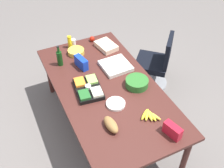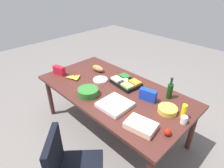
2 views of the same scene
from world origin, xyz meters
TOP-DOWN VIEW (x-y plane):
  - ground_plane at (0.00, 0.00)m, footprint 10.00×10.00m
  - conference_table at (0.00, 0.00)m, footprint 2.24×1.17m
  - wine_bottle at (-0.67, -0.38)m, footprint 0.08×0.08m
  - apple_red at (-1.01, 0.22)m, footprint 0.09×0.09m
  - salad_bowl at (0.13, 0.34)m, footprint 0.30×0.30m
  - bread_loaf at (0.58, -0.22)m, footprint 0.25×0.12m
  - banana_bunch at (0.63, 0.22)m, footprint 0.22×0.21m
  - mustard_bottle at (-0.99, -0.12)m, footprint 0.06×0.06m
  - veggie_tray at (-0.04, -0.23)m, footprint 0.45×0.35m
  - chip_bag_blue at (-0.50, -0.14)m, footprint 0.23×0.13m
  - chip_bowl at (-0.82, -0.10)m, footprint 0.27×0.27m
  - paper_cup at (-1.04, -0.06)m, footprint 0.07×0.07m
  - sheet_cake at (-0.76, 0.34)m, footprint 0.35×0.27m
  - paper_plate_stack at (0.31, -0.03)m, footprint 0.26×0.26m
  - chip_bag_red at (0.93, 0.30)m, footprint 0.21×0.13m
  - pizza_box at (-0.30, 0.27)m, footprint 0.37×0.37m

SIDE VIEW (x-z plane):
  - ground_plane at x=0.00m, z-range 0.00..0.00m
  - conference_table at x=0.00m, z-range 0.31..1.07m
  - paper_plate_stack at x=0.31m, z-range 0.76..0.79m
  - banana_bunch at x=0.63m, z-range 0.76..0.80m
  - pizza_box at x=-0.30m, z-range 0.76..0.81m
  - chip_bowl at x=-0.82m, z-range 0.76..0.82m
  - sheet_cake at x=-0.76m, z-range 0.76..0.83m
  - veggie_tray at x=-0.04m, z-range 0.75..0.84m
  - apple_red at x=-1.01m, z-range 0.76..0.83m
  - paper_cup at x=-1.04m, z-range 0.76..0.85m
  - salad_bowl at x=0.13m, z-range 0.76..0.85m
  - bread_loaf at x=0.58m, z-range 0.76..0.86m
  - chip_bag_red at x=0.93m, z-range 0.76..0.90m
  - chip_bag_blue at x=-0.50m, z-range 0.76..0.91m
  - mustard_bottle at x=-0.99m, z-range 0.76..0.94m
  - wine_bottle at x=-0.67m, z-range 0.72..1.02m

